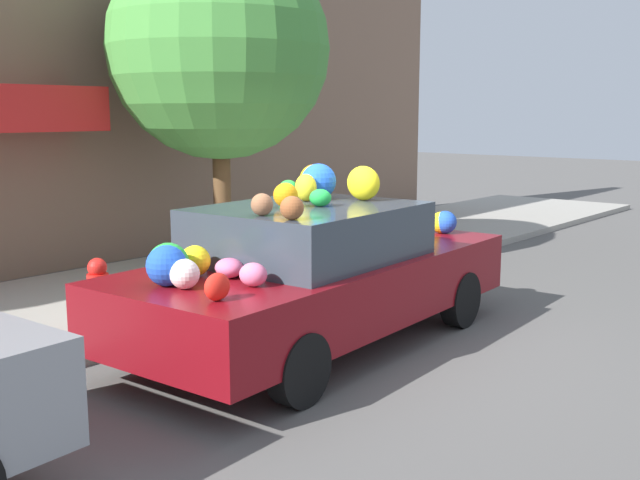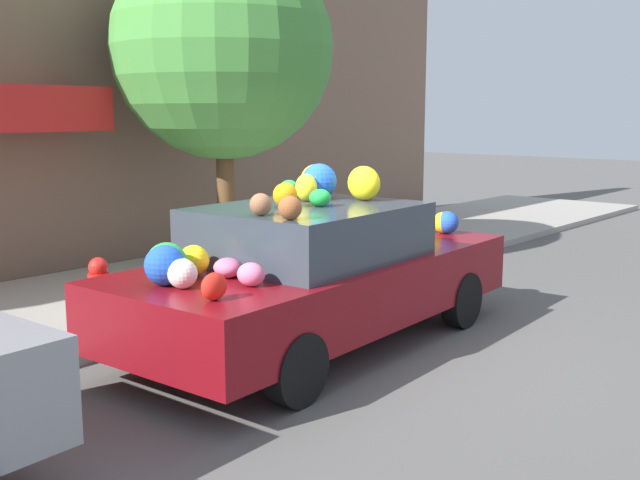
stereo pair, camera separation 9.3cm
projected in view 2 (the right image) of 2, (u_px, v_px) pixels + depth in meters
ground_plane at (321, 343)px, 6.98m from camera, size 60.00×60.00×0.00m
sidewalk_curb at (146, 293)px, 8.72m from camera, size 24.00×3.20×0.10m
building_facade at (28, 55)px, 9.61m from camera, size 18.00×1.20×5.82m
street_tree at (223, 49)px, 9.83m from camera, size 2.93×2.93×4.33m
fire_hydrant at (100, 295)px, 6.98m from camera, size 0.20×0.20×0.70m
art_car at (317, 270)px, 6.84m from camera, size 4.28×1.96×1.65m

